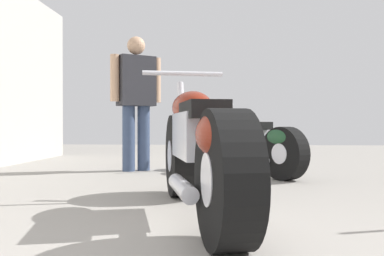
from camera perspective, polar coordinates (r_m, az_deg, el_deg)
The scene contains 4 objects.
ground_plane at distance 4.31m, azimuth 5.97°, elevation -7.61°, with size 16.80×16.80×0.00m, color gray.
motorcycle_maroon_cruiser at distance 2.74m, azimuth 0.93°, elevation -2.90°, with size 0.84×2.22×1.04m.
motorcycle_black_naked at distance 5.14m, azimuth 7.46°, elevation -2.07°, with size 1.28×1.62×0.89m.
mechanic_in_blue at distance 5.59m, azimuth -7.56°, elevation 4.46°, with size 0.65×0.49×1.76m.
Camera 1 is at (-0.16, -0.77, 0.60)m, focal length 39.45 mm.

